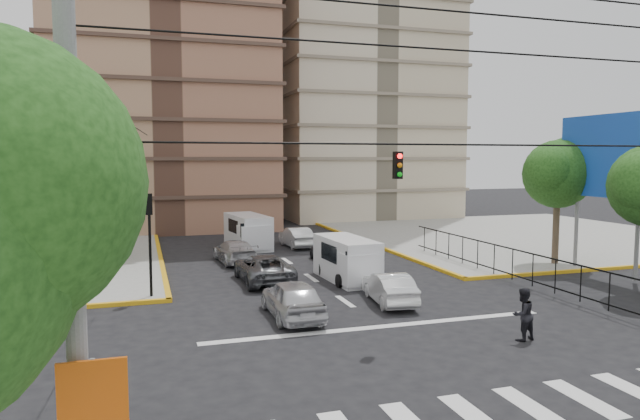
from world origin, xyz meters
name	(u,v)px	position (x,y,z in m)	size (l,w,h in m)	color
ground	(396,337)	(0.00, 0.00, 0.00)	(160.00, 160.00, 0.00)	black
sidewalk_ne	(521,235)	(20.00, 20.00, 0.07)	(26.00, 26.00, 0.15)	gray
crosswalk_stripes	(503,411)	(0.00, -6.00, 0.01)	(12.00, 2.40, 0.01)	silver
stop_line	(381,327)	(0.00, 1.20, 0.01)	(13.00, 0.40, 0.01)	silver
park_fence	(532,289)	(9.00, 4.50, 0.00)	(0.10, 22.50, 1.66)	black
billboard	(607,159)	(14.45, 6.00, 6.00)	(0.36, 6.20, 8.10)	slate
tree_park_c	(559,171)	(14.09, 9.01, 5.34)	(4.65, 3.80, 7.25)	#473828
tree_tudor	(66,173)	(-11.90, 16.01, 5.22)	(5.39, 4.40, 7.43)	#473828
traffic_light_nw	(150,227)	(-7.80, 7.80, 3.11)	(0.28, 0.22, 4.40)	black
traffic_light_hanging	(427,163)	(0.00, -2.04, 5.90)	(18.00, 9.12, 0.92)	black
utility_pole_sw	(73,253)	(-9.00, -9.00, 4.77)	(1.40, 0.28, 9.00)	slate
van_right_lane	(348,261)	(1.51, 8.70, 1.02)	(2.08, 4.77, 2.11)	silver
van_left_lane	(249,232)	(-1.30, 20.32, 1.09)	(2.57, 5.20, 2.24)	silver
car_silver_front_left	(293,298)	(-2.74, 3.30, 0.75)	(1.76, 4.38, 1.49)	silver
car_white_front_right	(389,288)	(1.66, 4.20, 0.65)	(1.37, 3.94, 1.30)	white
car_grey_mid_left	(263,268)	(-2.50, 9.78, 0.69)	(2.29, 4.96, 1.38)	#55575C
car_silver_rear_left	(235,251)	(-3.01, 15.35, 0.67)	(1.87, 4.61, 1.34)	#ACACB1
car_darkgrey_mid_right	(329,251)	(2.30, 13.97, 0.67)	(1.57, 3.91, 1.33)	#252527
car_white_rear_right	(296,237)	(1.92, 19.99, 0.68)	(1.44, 4.14, 1.36)	white
pedestrian_crosswalk	(523,314)	(3.85, -1.60, 0.88)	(0.86, 0.67, 1.76)	black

